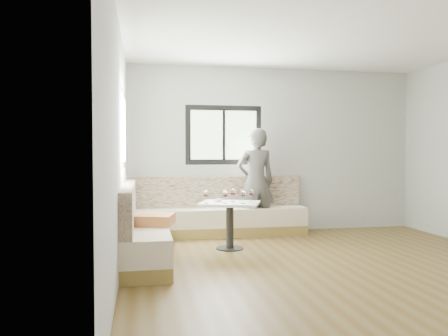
# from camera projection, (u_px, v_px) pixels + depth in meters

# --- Properties ---
(room) EXTENTS (5.01, 5.01, 2.81)m
(room) POSITION_uv_depth(u_px,v_px,m) (330.00, 148.00, 5.15)
(room) COLOR brown
(room) RESTS_ON ground
(banquette) EXTENTS (2.90, 2.80, 0.95)m
(banquette) POSITION_uv_depth(u_px,v_px,m) (189.00, 222.00, 6.42)
(banquette) COLOR olive
(banquette) RESTS_ON ground
(table) EXTENTS (0.97, 0.87, 0.66)m
(table) POSITION_uv_depth(u_px,v_px,m) (230.00, 214.00, 6.12)
(table) COLOR black
(table) RESTS_ON ground
(person) EXTENTS (0.67, 0.47, 1.75)m
(person) POSITION_uv_depth(u_px,v_px,m) (256.00, 182.00, 7.16)
(person) COLOR #4D4B47
(person) RESTS_ON ground
(olive_ramekin) EXTENTS (0.11, 0.11, 0.04)m
(olive_ramekin) POSITION_uv_depth(u_px,v_px,m) (218.00, 200.00, 6.17)
(olive_ramekin) COLOR white
(olive_ramekin) RESTS_ON table
(wine_glass_a) EXTENTS (0.08, 0.08, 0.19)m
(wine_glass_a) POSITION_uv_depth(u_px,v_px,m) (206.00, 194.00, 5.99)
(wine_glass_a) COLOR white
(wine_glass_a) RESTS_ON table
(wine_glass_b) EXTENTS (0.08, 0.08, 0.19)m
(wine_glass_b) POSITION_uv_depth(u_px,v_px,m) (225.00, 194.00, 5.95)
(wine_glass_b) COLOR white
(wine_glass_b) RESTS_ON table
(wine_glass_c) EXTENTS (0.08, 0.08, 0.19)m
(wine_glass_c) POSITION_uv_depth(u_px,v_px,m) (243.00, 194.00, 5.95)
(wine_glass_c) COLOR white
(wine_glass_c) RESTS_ON table
(wine_glass_d) EXTENTS (0.08, 0.08, 0.19)m
(wine_glass_d) POSITION_uv_depth(u_px,v_px,m) (233.00, 192.00, 6.20)
(wine_glass_d) COLOR white
(wine_glass_d) RESTS_ON table
(wine_glass_e) EXTENTS (0.08, 0.08, 0.19)m
(wine_glass_e) POSITION_uv_depth(u_px,v_px,m) (251.00, 192.00, 6.17)
(wine_glass_e) COLOR white
(wine_glass_e) RESTS_ON table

